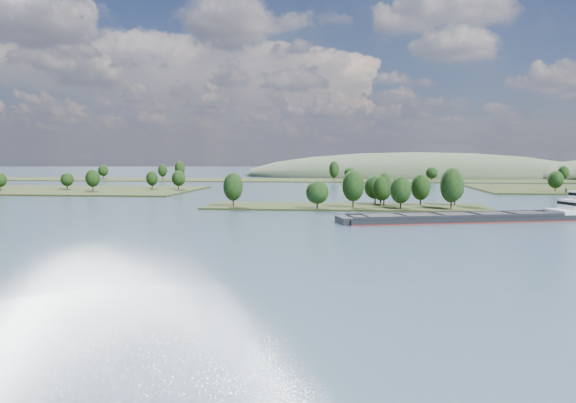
# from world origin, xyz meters

# --- Properties ---
(ground) EXTENTS (1800.00, 1800.00, 0.00)m
(ground) POSITION_xyz_m (0.00, 120.00, 0.00)
(ground) COLOR #3C5368
(ground) RESTS_ON ground
(tree_island) EXTENTS (100.00, 30.47, 15.11)m
(tree_island) POSITION_xyz_m (6.55, 178.88, 4.28)
(tree_island) COLOR black
(tree_island) RESTS_ON ground
(back_shoreline) EXTENTS (900.00, 60.00, 15.50)m
(back_shoreline) POSITION_xyz_m (8.05, 399.81, 0.73)
(back_shoreline) COLOR black
(back_shoreline) RESTS_ON ground
(hill_west) EXTENTS (320.00, 160.00, 44.00)m
(hill_west) POSITION_xyz_m (60.00, 500.00, 0.00)
(hill_west) COLOR #3B4932
(hill_west) RESTS_ON ground
(cargo_barge) EXTENTS (80.90, 32.82, 11.04)m
(cargo_barge) POSITION_xyz_m (43.92, 143.94, 1.39)
(cargo_barge) COLOR black
(cargo_barge) RESTS_ON ground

